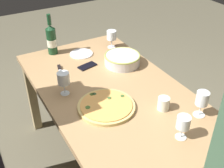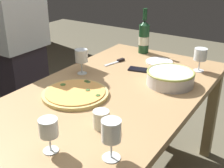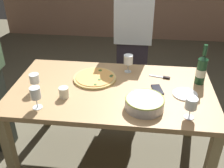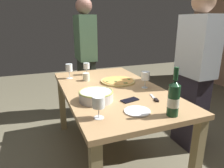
% 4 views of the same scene
% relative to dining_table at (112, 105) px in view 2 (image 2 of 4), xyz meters
% --- Properties ---
extents(dining_table, '(1.60, 0.90, 0.75)m').
position_rel_dining_table_xyz_m(dining_table, '(0.00, 0.00, 0.00)').
color(dining_table, tan).
rests_on(dining_table, ground).
extents(pizza, '(0.36, 0.36, 0.03)m').
position_rel_dining_table_xyz_m(pizza, '(-0.16, 0.13, 0.11)').
color(pizza, '#D8BC6F').
rests_on(pizza, dining_table).
extents(serving_bowl, '(0.28, 0.28, 0.08)m').
position_rel_dining_table_xyz_m(serving_bowl, '(0.26, -0.24, 0.14)').
color(serving_bowl, silver).
rests_on(serving_bowl, dining_table).
extents(wine_bottle, '(0.08, 0.08, 0.34)m').
position_rel_dining_table_xyz_m(wine_bottle, '(0.70, 0.17, 0.22)').
color(wine_bottle, '#183F23').
rests_on(wine_bottle, dining_table).
extents(wine_glass_near_pizza, '(0.08, 0.08, 0.16)m').
position_rel_dining_table_xyz_m(wine_glass_near_pizza, '(0.11, 0.30, 0.20)').
color(wine_glass_near_pizza, white).
rests_on(wine_glass_near_pizza, dining_table).
extents(wine_glass_by_bottle, '(0.07, 0.07, 0.14)m').
position_rel_dining_table_xyz_m(wine_glass_by_bottle, '(-0.59, -0.10, 0.19)').
color(wine_glass_by_bottle, white).
rests_on(wine_glass_by_bottle, dining_table).
extents(wine_glass_far_left, '(0.08, 0.08, 0.15)m').
position_rel_dining_table_xyz_m(wine_glass_far_left, '(0.56, -0.31, 0.20)').
color(wine_glass_far_left, white).
rests_on(wine_glass_far_left, dining_table).
extents(wine_glass_far_right, '(0.07, 0.07, 0.16)m').
position_rel_dining_table_xyz_m(wine_glass_far_right, '(-0.49, -0.32, 0.21)').
color(wine_glass_far_right, white).
rests_on(wine_glass_far_right, dining_table).
extents(cup_amber, '(0.07, 0.07, 0.08)m').
position_rel_dining_table_xyz_m(cup_amber, '(-0.34, -0.17, 0.13)').
color(cup_amber, silver).
rests_on(cup_amber, dining_table).
extents(side_plate, '(0.19, 0.19, 0.01)m').
position_rel_dining_table_xyz_m(side_plate, '(0.56, -0.03, 0.10)').
color(side_plate, white).
rests_on(side_plate, dining_table).
extents(cell_phone, '(0.10, 0.16, 0.01)m').
position_rel_dining_table_xyz_m(cell_phone, '(0.36, 0.02, 0.10)').
color(cell_phone, black).
rests_on(cell_phone, dining_table).
extents(pizza_knife, '(0.18, 0.07, 0.02)m').
position_rel_dining_table_xyz_m(pizza_knife, '(0.41, 0.22, 0.10)').
color(pizza_knife, silver).
rests_on(pizza_knife, dining_table).
extents(person_host, '(0.39, 0.24, 1.66)m').
position_rel_dining_table_xyz_m(person_host, '(0.12, 0.88, 0.19)').
color(person_host, '#26202A').
rests_on(person_host, ground).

